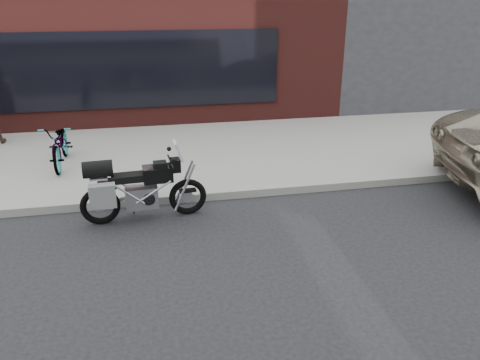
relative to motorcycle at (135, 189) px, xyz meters
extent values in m
plane|color=black|center=(0.93, -3.47, -0.58)|extent=(120.00, 120.00, 0.00)
cube|color=gray|center=(0.93, 3.53, -0.50)|extent=(44.00, 6.00, 0.15)
cube|color=#501D1A|center=(-1.07, 10.53, 1.67)|extent=(14.00, 10.00, 4.50)
cube|color=black|center=(-1.07, 5.50, 1.12)|extent=(10.00, 0.08, 2.00)
cube|color=#2A2A2F|center=(10.93, 10.53, 2.42)|extent=(10.00, 10.00, 6.00)
torus|color=black|center=(-0.59, -0.02, -0.26)|extent=(0.66, 0.15, 0.65)
torus|color=black|center=(0.87, 0.08, -0.26)|extent=(0.66, 0.15, 0.65)
cube|color=#B7B7BC|center=(0.09, 0.03, -0.17)|extent=(0.55, 0.33, 0.37)
cube|color=black|center=(0.38, 0.05, 0.22)|extent=(0.51, 0.34, 0.25)
cube|color=black|center=(-0.10, 0.02, 0.20)|extent=(0.55, 0.31, 0.12)
cube|color=black|center=(-0.45, -0.01, 0.12)|extent=(0.31, 0.23, 0.14)
cube|color=black|center=(0.67, 0.07, 0.35)|extent=(0.19, 0.25, 0.21)
cube|color=silver|center=(0.74, 0.07, 0.59)|extent=(0.16, 0.30, 0.33)
cylinder|color=black|center=(0.61, 0.06, 0.42)|extent=(0.08, 0.68, 0.03)
cube|color=#B7B7BC|center=(-0.56, -0.02, 0.26)|extent=(0.29, 0.31, 0.03)
cube|color=slate|center=(-0.51, -0.27, 0.03)|extent=(0.42, 0.20, 0.39)
cylinder|color=black|center=(-0.56, -0.02, 0.40)|extent=(0.49, 0.30, 0.27)
cylinder|color=#B7B7BC|center=(-0.31, 0.16, -0.24)|extent=(0.54, 0.11, 0.19)
imported|color=gray|center=(-1.57, 2.70, 0.04)|extent=(0.67, 1.80, 0.94)
camera|label=1|loc=(0.30, -7.35, 3.03)|focal=35.00mm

